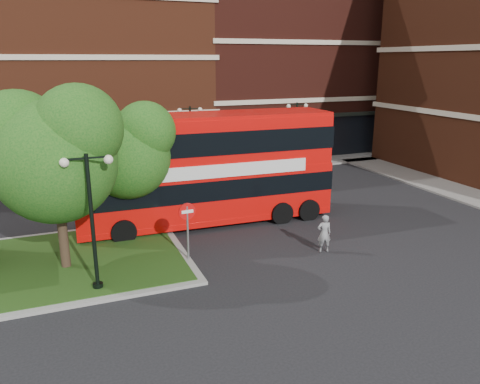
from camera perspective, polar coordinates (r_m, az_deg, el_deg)
name	(u,v)px	position (r m, az deg, el deg)	size (l,w,h in m)	color
ground	(243,269)	(18.76, 0.34, -9.34)	(120.00, 120.00, 0.00)	black
pavement_far	(157,175)	(33.82, -10.07, 2.06)	(44.00, 3.00, 0.12)	slate
terrace_far_left	(27,73)	(39.81, -24.52, 13.07)	(26.00, 12.00, 14.00)	#602A16
terrace_far_right	(288,59)	(44.64, 5.86, 15.81)	(18.00, 12.00, 16.00)	#471911
traffic_island	(26,269)	(20.44, -24.65, -8.48)	(12.60, 7.60, 0.15)	gray
tree_island_west	(51,150)	(18.62, -22.07, 4.82)	(5.40, 4.71, 7.21)	#2D2116
tree_island_east	(125,148)	(21.33, -13.81, 5.29)	(4.46, 3.90, 6.29)	#2D2116
lamp_island	(92,216)	(16.80, -17.64, -2.81)	(1.72, 0.36, 5.00)	black
lamp_far_left	(191,139)	(31.80, -6.03, 6.44)	(1.72, 0.36, 5.00)	black
lamp_far_right	(296,132)	(34.76, 6.88, 7.22)	(1.72, 0.36, 5.00)	black
bus	(206,161)	(23.08, -4.20, 3.73)	(12.66, 3.22, 4.81)	red
woman	(324,233)	(20.35, 10.22, -4.99)	(0.61, 0.40, 1.66)	gray
car_silver	(87,179)	(31.17, -18.15, 1.51)	(1.62, 4.02, 1.37)	silver
car_white	(230,167)	(33.07, -1.22, 3.02)	(1.35, 3.87, 1.28)	silver
no_entry_sign	(187,220)	(18.89, -6.43, -3.43)	(0.69, 0.10, 2.50)	slate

